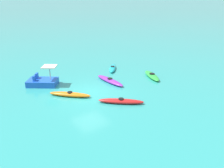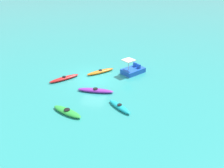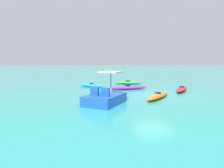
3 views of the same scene
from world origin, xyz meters
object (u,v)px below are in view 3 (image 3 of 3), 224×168
Objects in this scene: kayak_orange at (158,96)px; kayak_green at (128,83)px; kayak_purple at (128,88)px; kayak_red at (182,89)px; pedal_boat_blue at (105,97)px; kayak_cyan at (92,85)px.

kayak_orange is 0.95× the size of kayak_green.
kayak_orange is at bearing -6.16° from kayak_green.
kayak_red is (1.87, 3.74, -0.00)m from kayak_purple.
kayak_cyan is at bearing 177.50° from pedal_boat_blue.
kayak_red is at bearing 63.49° from kayak_purple.
kayak_cyan is at bearing -123.36° from kayak_red.
kayak_orange is 0.82× the size of kayak_purple.
kayak_red is at bearing 22.80° from kayak_green.
kayak_purple is at bearing -173.11° from kayak_orange.
kayak_red is at bearing 56.64° from kayak_cyan.
pedal_boat_blue is (0.69, -3.42, 0.17)m from kayak_orange.
kayak_orange and kayak_red have the same top height.
kayak_red and kayak_green have the same top height.
kayak_cyan is at bearing -69.50° from kayak_green.
kayak_cyan is (-6.47, -3.11, 0.00)m from kayak_orange.
kayak_orange is 1.19× the size of kayak_cyan.
kayak_red is at bearing 125.22° from kayak_orange.
kayak_green is at bearing 110.50° from kayak_cyan.
kayak_purple and kayak_green have the same top height.
kayak_green is at bearing -157.20° from kayak_red.
kayak_cyan and kayak_red have the same top height.
kayak_orange is at bearing -54.78° from kayak_red.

